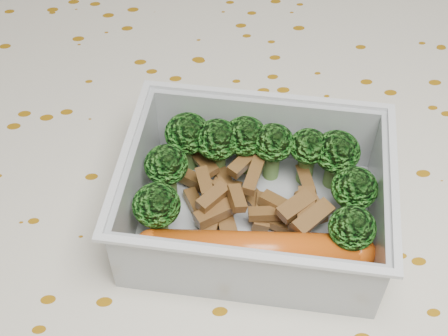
{
  "coord_description": "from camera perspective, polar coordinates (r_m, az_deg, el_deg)",
  "views": [
    {
      "loc": [
        -0.02,
        -0.26,
        1.08
      ],
      "look_at": [
        0.0,
        -0.01,
        0.78
      ],
      "focal_mm": 50.0,
      "sensor_mm": 36.0,
      "label": 1
    }
  ],
  "objects": [
    {
      "name": "dining_table",
      "position": [
        0.49,
        -0.37,
        -8.06
      ],
      "size": [
        1.4,
        0.9,
        0.75
      ],
      "color": "brown",
      "rests_on": "ground"
    },
    {
      "name": "broccoli_florets",
      "position": [
        0.39,
        3.01,
        0.32
      ],
      "size": [
        0.15,
        0.11,
        0.04
      ],
      "color": "#608C3F",
      "rests_on": "lunch_container"
    },
    {
      "name": "tablecloth",
      "position": [
        0.45,
        -0.4,
        -4.61
      ],
      "size": [
        1.46,
        0.96,
        0.19
      ],
      "color": "beige",
      "rests_on": "dining_table"
    },
    {
      "name": "meat_pile",
      "position": [
        0.39,
        2.52,
        -2.91
      ],
      "size": [
        0.09,
        0.08,
        0.03
      ],
      "color": "brown",
      "rests_on": "lunch_container"
    },
    {
      "name": "lunch_container",
      "position": [
        0.38,
        2.82,
        -3.32
      ],
      "size": [
        0.18,
        0.16,
        0.06
      ],
      "color": "silver",
      "rests_on": "tablecloth"
    },
    {
      "name": "sausage",
      "position": [
        0.36,
        2.8,
        -7.51
      ],
      "size": [
        0.14,
        0.04,
        0.02
      ],
      "color": "#BA490F",
      "rests_on": "lunch_container"
    }
  ]
}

